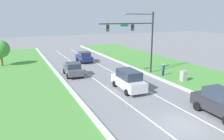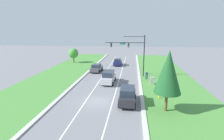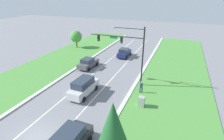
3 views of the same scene
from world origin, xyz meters
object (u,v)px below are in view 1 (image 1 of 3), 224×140
at_px(navy_sedan, 84,57).
at_px(pedestrian, 163,69).
at_px(charcoal_suv, 222,103).
at_px(utility_cabinet, 184,76).
at_px(oak_near_left_tree, 0,49).
at_px(silver_suv, 128,80).
at_px(traffic_signal_mast, 139,34).
at_px(graphite_sedan, 73,69).

distance_m(navy_sedan, pedestrian, 14.84).
distance_m(charcoal_suv, utility_cabinet, 9.45).
xyz_separation_m(charcoal_suv, utility_cabinet, (3.96, 8.57, -0.44)).
distance_m(charcoal_suv, oak_near_left_tree, 31.58).
distance_m(silver_suv, navy_sedan, 16.29).
bearing_deg(traffic_signal_mast, utility_cabinet, -56.30).
bearing_deg(graphite_sedan, oak_near_left_tree, 134.13).
height_order(silver_suv, graphite_sedan, silver_suv).
relative_size(silver_suv, graphite_sedan, 1.12).
xyz_separation_m(navy_sedan, pedestrian, (6.70, -13.24, 0.05)).
bearing_deg(graphite_sedan, traffic_signal_mast, -17.48).
height_order(traffic_signal_mast, utility_cabinet, traffic_signal_mast).
bearing_deg(utility_cabinet, oak_near_left_tree, 137.89).
bearing_deg(oak_near_left_tree, charcoal_suv, -58.72).
bearing_deg(utility_cabinet, graphite_sedan, 144.60).
height_order(navy_sedan, pedestrian, navy_sedan).
bearing_deg(navy_sedan, oak_near_left_tree, 170.49).
height_order(graphite_sedan, navy_sedan, navy_sedan).
bearing_deg(pedestrian, charcoal_suv, 59.67).
xyz_separation_m(utility_cabinet, pedestrian, (-0.74, 3.04, 0.26)).
height_order(graphite_sedan, oak_near_left_tree, oak_near_left_tree).
relative_size(navy_sedan, utility_cabinet, 3.26).
relative_size(charcoal_suv, oak_near_left_tree, 1.12).
bearing_deg(pedestrian, silver_suv, 9.06).
relative_size(graphite_sedan, charcoal_suv, 0.97).
xyz_separation_m(silver_suv, oak_near_left_tree, (-12.72, 18.38, 1.66)).
xyz_separation_m(utility_cabinet, oak_near_left_tree, (-20.33, 18.38, 2.09)).
bearing_deg(traffic_signal_mast, graphite_sedan, 159.24).
bearing_deg(pedestrian, utility_cabinet, 88.81).
xyz_separation_m(traffic_signal_mast, graphite_sedan, (-8.11, 3.07, -4.63)).
bearing_deg(oak_near_left_tree, utility_cabinet, -42.11).
height_order(silver_suv, utility_cabinet, silver_suv).
bearing_deg(navy_sedan, graphite_sedan, -117.01).
bearing_deg(utility_cabinet, pedestrian, 103.63).
bearing_deg(oak_near_left_tree, pedestrian, -38.05).
distance_m(graphite_sedan, pedestrian, 11.94).
distance_m(graphite_sedan, navy_sedan, 9.07).
bearing_deg(utility_cabinet, navy_sedan, 114.55).
bearing_deg(traffic_signal_mast, navy_sedan, 109.83).
distance_m(silver_suv, charcoal_suv, 9.31).
distance_m(navy_sedan, utility_cabinet, 17.90).
bearing_deg(silver_suv, oak_near_left_tree, 126.67).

